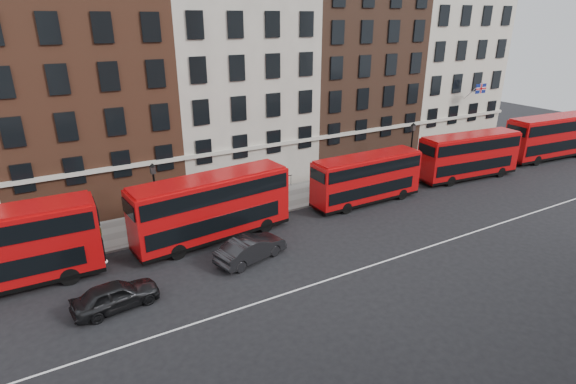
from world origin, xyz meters
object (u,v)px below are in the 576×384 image
traffic_light (500,141)px  car_front (251,249)px  car_rear (116,295)px  bus_b (212,206)px  bus_c (366,178)px  bus_d (469,155)px  bus_e (551,136)px

traffic_light → car_front: bearing=-169.9°
traffic_light → car_rear: bearing=-170.5°
bus_b → car_rear: bearing=-152.0°
car_front → traffic_light: bearing=-95.4°
bus_b → car_front: bearing=-80.9°
bus_b → car_rear: bus_b is taller
bus_b → car_front: 4.39m
bus_c → bus_d: 12.36m
bus_d → traffic_light: bus_d is taller
bus_d → bus_e: bus_e is taller
bus_c → bus_e: 25.36m
bus_d → car_rear: (-33.23, -4.99, -1.58)m
bus_e → car_rear: (-46.23, -4.99, -1.77)m
bus_b → bus_c: size_ratio=1.15×
bus_b → bus_d: size_ratio=1.07×
car_rear → bus_e: bearing=-90.8°
bus_d → car_front: bearing=-165.3°
bus_b → bus_c: bearing=-6.0°
bus_d → traffic_light: (6.99, 1.73, 0.10)m
bus_d → bus_b: bearing=-174.3°
bus_b → bus_c: bus_b is taller
car_rear → car_front: size_ratio=0.93×
car_rear → traffic_light: bearing=-87.5°
bus_c → car_front: bus_c is taller
bus_e → bus_d: bearing=-175.3°
bus_e → traffic_light: bearing=168.5°
bus_e → traffic_light: size_ratio=3.50×
bus_e → car_rear: bus_e is taller
bus_b → car_front: bus_b is taller
bus_c → bus_d: bearing=-0.5°
bus_d → car_front: (-24.79, -3.92, -1.55)m
bus_b → bus_e: (38.84, 0.01, 0.04)m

